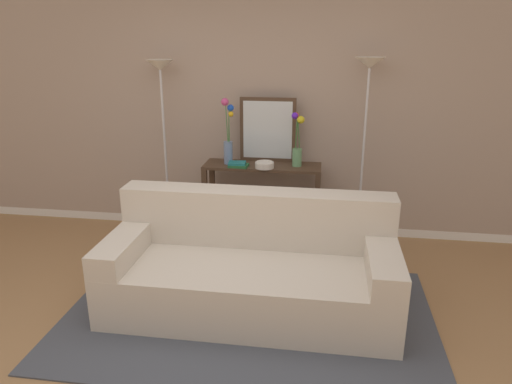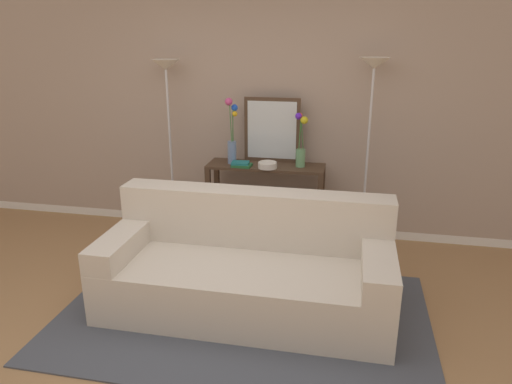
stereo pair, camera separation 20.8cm
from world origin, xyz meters
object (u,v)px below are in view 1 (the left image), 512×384
at_px(console_table, 262,190).
at_px(vase_short_flowers, 297,143).
at_px(floor_lamp_left, 162,100).
at_px(wall_mirror, 268,130).
at_px(floor_lamp_right, 367,101).
at_px(fruit_bowl, 265,165).
at_px(book_stack, 238,165).
at_px(vase_tall_flowers, 228,138).
at_px(couch, 251,271).
at_px(book_row_under_console, 238,234).

distance_m(console_table, vase_short_flowers, 0.60).
relative_size(floor_lamp_left, wall_mirror, 2.83).
height_order(console_table, floor_lamp_right, floor_lamp_right).
xyz_separation_m(wall_mirror, fruit_bowl, (0.00, -0.26, -0.29)).
xyz_separation_m(console_table, book_stack, (-0.23, -0.11, 0.28)).
relative_size(floor_lamp_right, vase_tall_flowers, 2.84).
xyz_separation_m(floor_lamp_left, book_stack, (0.79, -0.16, -0.59)).
relative_size(vase_short_flowers, fruit_bowl, 2.85).
xyz_separation_m(couch, floor_lamp_left, (-1.11, 1.31, 1.13)).
bearing_deg(book_stack, couch, -74.68).
relative_size(floor_lamp_left, book_row_under_console, 4.17).
xyz_separation_m(floor_lamp_left, fruit_bowl, (1.06, -0.16, -0.58)).
height_order(vase_short_flowers, book_stack, vase_short_flowers).
xyz_separation_m(wall_mirror, vase_tall_flowers, (-0.37, -0.16, -0.06)).
bearing_deg(floor_lamp_right, fruit_bowl, -170.09).
height_order(vase_short_flowers, book_row_under_console, vase_short_flowers).
bearing_deg(vase_tall_flowers, couch, -71.01).
height_order(floor_lamp_right, book_stack, floor_lamp_right).
relative_size(wall_mirror, vase_tall_flowers, 0.98).
bearing_deg(book_stack, vase_tall_flowers, 139.76).
relative_size(console_table, book_stack, 5.81).
xyz_separation_m(couch, fruit_bowl, (-0.05, 1.15, 0.55)).
relative_size(vase_short_flowers, book_row_under_console, 1.20).
height_order(couch, wall_mirror, wall_mirror).
bearing_deg(floor_lamp_left, console_table, -2.95).
relative_size(book_stack, book_row_under_console, 0.46).
bearing_deg(vase_short_flowers, floor_lamp_left, 178.00).
bearing_deg(fruit_bowl, vase_short_flowers, 21.00).
distance_m(console_table, book_row_under_console, 0.57).
bearing_deg(couch, book_stack, 105.32).
bearing_deg(vase_tall_flowers, floor_lamp_left, 174.70).
bearing_deg(vase_short_flowers, vase_tall_flowers, -178.72).
bearing_deg(floor_lamp_right, book_stack, -172.49).
relative_size(vase_short_flowers, book_stack, 2.62).
bearing_deg(fruit_bowl, book_row_under_console, 159.22).
distance_m(wall_mirror, fruit_bowl, 0.39).
height_order(couch, book_stack, couch).
height_order(vase_tall_flowers, book_row_under_console, vase_tall_flowers).
bearing_deg(couch, vase_tall_flowers, 108.99).
height_order(vase_short_flowers, fruit_bowl, vase_short_flowers).
bearing_deg(console_table, book_row_under_console, 180.00).
bearing_deg(book_row_under_console, book_stack, -73.76).
relative_size(console_table, vase_short_flowers, 2.22).
distance_m(wall_mirror, vase_short_flowers, 0.35).
distance_m(floor_lamp_left, book_stack, 1.00).
distance_m(console_table, wall_mirror, 0.61).
relative_size(floor_lamp_right, fruit_bowl, 10.11).
bearing_deg(vase_short_flowers, floor_lamp_right, 4.27).
bearing_deg(vase_tall_flowers, vase_short_flowers, 1.28).
relative_size(console_table, wall_mirror, 1.81).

